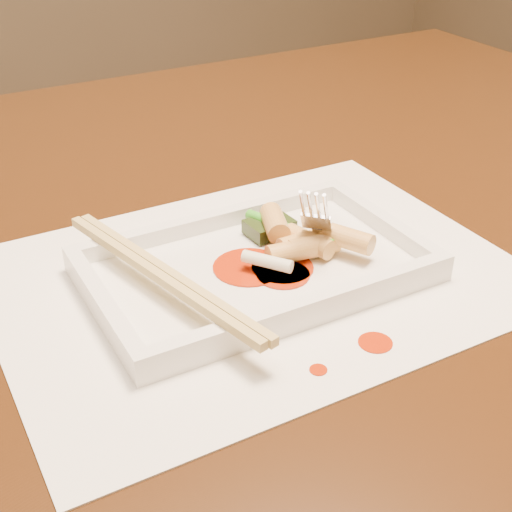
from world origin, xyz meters
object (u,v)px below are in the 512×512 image
plate_base (256,271)px  fork (322,154)px  table (176,321)px  chopstick_a (157,275)px  placemat (256,276)px

plate_base → fork: size_ratio=1.86×
table → chopstick_a: size_ratio=6.19×
plate_base → chopstick_a: chopstick_a is taller
fork → table: bearing=137.9°
placemat → fork: (0.07, 0.02, 0.08)m
placemat → fork: bearing=14.4°
table → placemat: bearing=-75.0°
table → fork: size_ratio=10.00×
table → fork: 0.23m
chopstick_a → fork: (0.15, 0.02, 0.06)m
table → fork: bearing=-42.1°
table → plate_base: (0.03, -0.11, 0.11)m
chopstick_a → fork: size_ratio=1.62×
placemat → table: bearing=105.0°
table → placemat: size_ratio=3.50×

